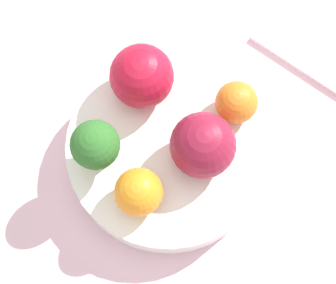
% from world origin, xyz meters
% --- Properties ---
extents(ground_plane, '(6.00, 6.00, 0.00)m').
position_xyz_m(ground_plane, '(0.00, 0.00, 0.00)').
color(ground_plane, gray).
extents(table_surface, '(1.20, 1.20, 0.02)m').
position_xyz_m(table_surface, '(0.00, 0.00, 0.01)').
color(table_surface, silver).
rests_on(table_surface, ground_plane).
extents(bowl, '(0.20, 0.20, 0.04)m').
position_xyz_m(bowl, '(0.00, 0.00, 0.04)').
color(bowl, white).
rests_on(bowl, table_surface).
extents(broccoli, '(0.05, 0.05, 0.06)m').
position_xyz_m(broccoli, '(0.06, -0.03, 0.10)').
color(broccoli, '#8CB76B').
rests_on(broccoli, bowl).
extents(apple_red, '(0.06, 0.06, 0.06)m').
position_xyz_m(apple_red, '(-0.02, 0.03, 0.09)').
color(apple_red, maroon).
rests_on(apple_red, bowl).
extents(apple_green, '(0.06, 0.06, 0.06)m').
position_xyz_m(apple_green, '(-0.01, -0.06, 0.09)').
color(apple_green, '#B7142D').
rests_on(apple_green, bowl).
extents(orange_front, '(0.05, 0.05, 0.05)m').
position_xyz_m(orange_front, '(0.05, 0.03, 0.08)').
color(orange_front, orange).
rests_on(orange_front, bowl).
extents(orange_back, '(0.04, 0.04, 0.04)m').
position_xyz_m(orange_back, '(-0.07, 0.01, 0.08)').
color(orange_back, orange).
rests_on(orange_back, bowl).
extents(napkin, '(0.17, 0.16, 0.01)m').
position_xyz_m(napkin, '(-0.24, -0.02, 0.02)').
color(napkin, beige).
rests_on(napkin, table_surface).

